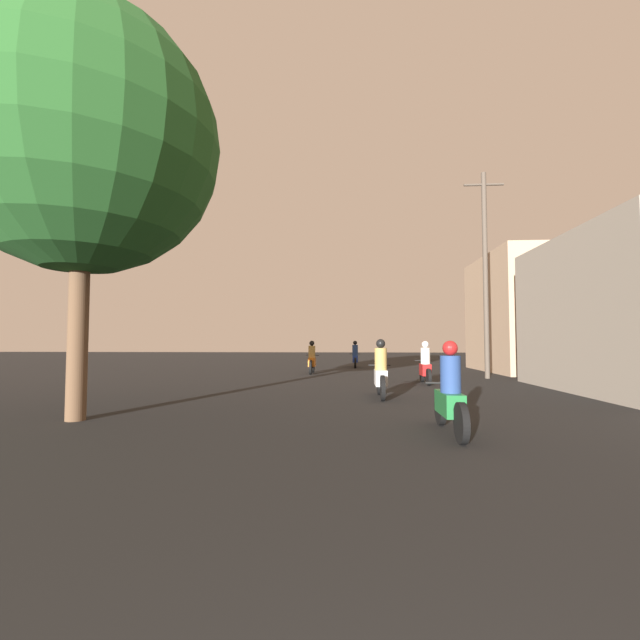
# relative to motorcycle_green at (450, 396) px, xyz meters

# --- Properties ---
(motorcycle_green) EXTENTS (0.60, 2.03, 1.49)m
(motorcycle_green) POSITION_rel_motorcycle_green_xyz_m (0.00, 0.00, 0.00)
(motorcycle_green) COLOR black
(motorcycle_green) RESTS_ON ground_plane
(motorcycle_white) EXTENTS (0.60, 1.94, 1.55)m
(motorcycle_white) POSITION_rel_motorcycle_green_xyz_m (-0.79, 4.38, 0.03)
(motorcycle_white) COLOR black
(motorcycle_white) RESTS_ON ground_plane
(motorcycle_red) EXTENTS (0.60, 1.87, 1.50)m
(motorcycle_red) POSITION_rel_motorcycle_green_xyz_m (1.05, 8.28, 0.01)
(motorcycle_red) COLOR black
(motorcycle_red) RESTS_ON ground_plane
(motorcycle_orange) EXTENTS (0.60, 1.91, 1.53)m
(motorcycle_orange) POSITION_rel_motorcycle_green_xyz_m (-3.37, 12.90, 0.02)
(motorcycle_orange) COLOR black
(motorcycle_orange) RESTS_ON ground_plane
(motorcycle_blue) EXTENTS (0.60, 1.94, 1.54)m
(motorcycle_blue) POSITION_rel_motorcycle_green_xyz_m (-1.29, 17.68, 0.03)
(motorcycle_blue) COLOR black
(motorcycle_blue) RESTS_ON ground_plane
(building_right_far) EXTENTS (4.36, 6.88, 5.77)m
(building_right_far) POSITION_rel_motorcycle_green_xyz_m (7.28, 14.82, 2.29)
(building_right_far) COLOR tan
(building_right_far) RESTS_ON ground_plane
(utility_pole_far) EXTENTS (1.60, 0.20, 8.43)m
(utility_pole_far) POSITION_rel_motorcycle_green_xyz_m (3.92, 10.63, 3.79)
(utility_pole_far) COLOR #4C4238
(utility_pole_far) RESTS_ON ground_plane
(street_tree) EXTENTS (5.17, 5.17, 7.95)m
(street_tree) POSITION_rel_motorcycle_green_xyz_m (-6.74, 0.70, 4.76)
(street_tree) COLOR brown
(street_tree) RESTS_ON ground_plane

